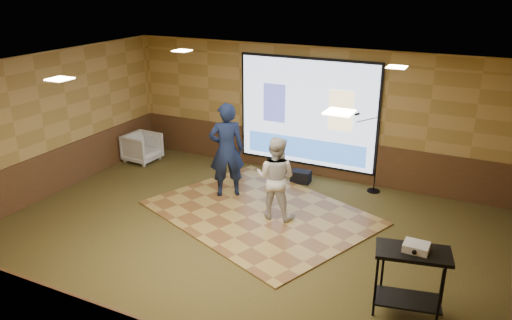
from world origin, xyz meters
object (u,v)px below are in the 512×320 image
at_px(projector_screen, 307,114).
at_px(player_right, 276,178).
at_px(projector, 416,247).
at_px(duffel_bag, 301,177).
at_px(banquet_chair, 142,148).
at_px(player_left, 227,150).
at_px(dance_floor, 260,213).
at_px(mic_stand, 373,170).
at_px(av_table, 411,270).

height_order(projector_screen, player_right, projector_screen).
xyz_separation_m(projector, duffel_bag, (-3.07, 3.78, -0.95)).
bearing_deg(banquet_chair, player_right, -104.63).
bearing_deg(player_left, banquet_chair, -53.31).
relative_size(dance_floor, player_left, 2.04).
xyz_separation_m(player_right, projector, (2.87, -1.90, 0.25)).
distance_m(projector_screen, mic_stand, 1.95).
bearing_deg(duffel_bag, player_right, -84.11).
bearing_deg(projector, mic_stand, 111.91).
bearing_deg(player_right, player_left, -23.62).
bearing_deg(duffel_bag, dance_floor, -94.55).
distance_m(player_right, av_table, 3.43).
distance_m(dance_floor, av_table, 3.81).
distance_m(dance_floor, projector, 3.90).
bearing_deg(av_table, projector, 28.32).
bearing_deg(projector, duffel_bag, 130.35).
bearing_deg(av_table, mic_stand, 110.28).
bearing_deg(av_table, banquet_chair, 155.16).
relative_size(projector, duffel_bag, 0.75).
distance_m(dance_floor, player_right, 0.89).
relative_size(projector_screen, projector, 10.22).
xyz_separation_m(dance_floor, player_right, (0.34, -0.04, 0.83)).
xyz_separation_m(projector_screen, projector, (3.16, -4.28, -0.39)).
bearing_deg(projector_screen, av_table, -53.81).
relative_size(player_left, projector, 6.20).
bearing_deg(player_right, duffel_bag, -87.35).
relative_size(dance_floor, mic_stand, 2.37).
height_order(player_right, duffel_bag, player_right).
distance_m(player_right, projector, 3.45).
distance_m(player_left, projector, 4.85).
distance_m(player_right, mic_stand, 2.53).
distance_m(player_left, player_right, 1.44).
distance_m(player_left, av_table, 4.84).
relative_size(av_table, projector, 3.18).
xyz_separation_m(dance_floor, duffel_bag, (0.15, 1.84, 0.12)).
bearing_deg(projector_screen, banquet_chair, -166.14).
height_order(player_left, duffel_bag, player_left).
distance_m(banquet_chair, duffel_bag, 4.13).
xyz_separation_m(mic_stand, duffel_bag, (-1.56, -0.22, -0.36)).
height_order(projector, banquet_chair, projector).
distance_m(projector, banquet_chair, 7.92).
bearing_deg(duffel_bag, mic_stand, 7.83).
bearing_deg(projector, player_left, 151.63).
bearing_deg(duffel_bag, projector_screen, 100.83).
bearing_deg(duffel_bag, projector, -50.93).
height_order(player_right, projector, player_right).
height_order(dance_floor, player_right, player_right).
xyz_separation_m(player_right, av_table, (2.85, -1.91, -0.11)).
xyz_separation_m(dance_floor, banquet_chair, (-3.95, 1.35, 0.35)).
height_order(av_table, mic_stand, mic_stand).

